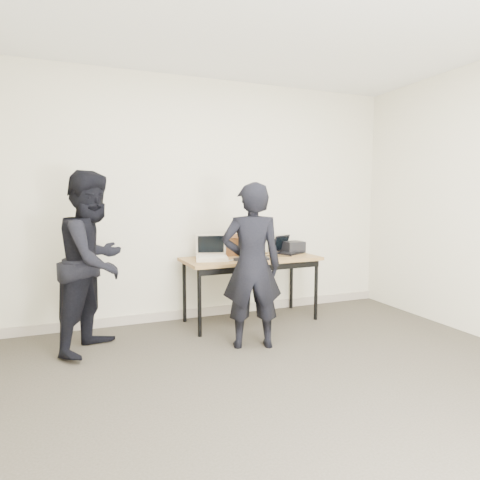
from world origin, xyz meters
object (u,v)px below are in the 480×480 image
desk (251,263)px  laptop_center (253,253)px  laptop_right (287,249)px  person_observer (94,262)px  person_typist (252,266)px  laptop_beige (212,255)px  leather_satchel (229,245)px  equipment_box (293,247)px

desk → laptop_center: 0.12m
laptop_center → laptop_right: bearing=35.2°
desk → person_observer: size_ratio=0.95×
desk → laptop_center: (0.00, -0.05, 0.11)m
person_observer → desk: bearing=-47.2°
laptop_center → person_typist: bearing=-99.8°
person_typist → desk: bearing=-97.5°
laptop_beige → person_typist: 0.74m
laptop_center → leather_satchel: (-0.18, 0.27, 0.07)m
leather_satchel → person_typist: size_ratio=0.25×
equipment_box → person_typist: bearing=-135.6°
laptop_beige → person_observer: size_ratio=0.24×
desk → laptop_beige: laptop_beige is taller
leather_satchel → person_typist: bearing=-106.7°
laptop_right → leather_satchel: 0.71m
desk → laptop_center: size_ratio=4.15×
laptop_center → leather_satchel: bearing=137.4°
laptop_center → leather_satchel: 0.34m
laptop_center → desk: bearing=104.4°
desk → laptop_beige: (-0.46, 0.01, 0.11)m
laptop_center → leather_satchel: size_ratio=0.96×
laptop_beige → laptop_center: 0.46m
laptop_right → leather_satchel: (-0.70, 0.07, 0.08)m
desk → laptop_right: bearing=13.5°
laptop_beige → person_typist: (0.16, -0.72, -0.02)m
laptop_center → equipment_box: (0.63, 0.24, 0.01)m
leather_satchel → equipment_box: (0.81, -0.04, -0.06)m
laptop_beige → equipment_box: size_ratio=1.70×
laptop_beige → desk: bearing=12.7°
laptop_right → person_observer: person_observer is taller
person_observer → person_typist: bearing=-74.9°
laptop_right → desk: bearing=167.8°
laptop_right → person_observer: (-2.17, -0.41, 0.04)m
laptop_beige → person_typist: size_ratio=0.26×
leather_satchel → person_observer: bearing=-171.4°
desk → person_typist: person_typist is taller
laptop_right → laptop_center: bearing=172.5°
laptop_beige → person_observer: person_observer is taller
desk → equipment_box: size_ratio=6.58×
desk → person_typist: size_ratio=1.01×
person_typist → person_observer: person_observer is taller
equipment_box → person_observer: 2.31m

